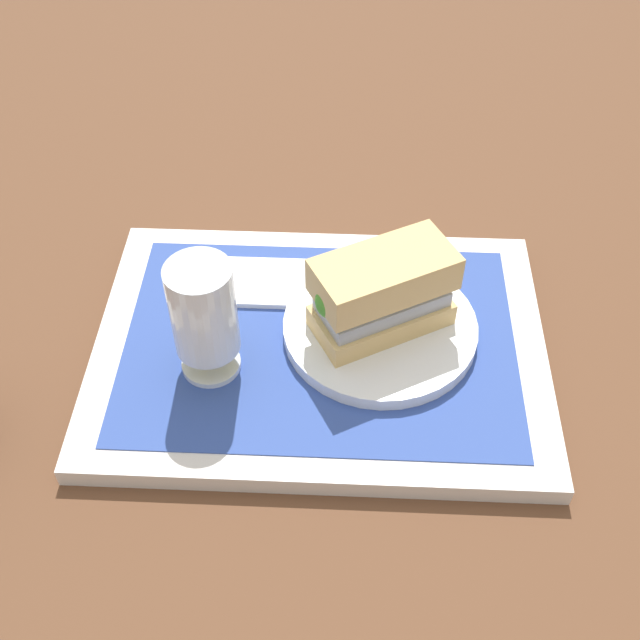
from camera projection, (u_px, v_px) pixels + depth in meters
name	position (u px, v px, depth m)	size (l,w,h in m)	color
ground_plane	(320.00, 354.00, 0.80)	(3.00, 3.00, 0.00)	brown
tray	(320.00, 348.00, 0.79)	(0.44, 0.32, 0.02)	silver
placemat	(320.00, 340.00, 0.79)	(0.38, 0.27, 0.00)	#2D4793
plate	(380.00, 328.00, 0.79)	(0.19, 0.19, 0.01)	white
sandwich	(380.00, 293.00, 0.75)	(0.14, 0.12, 0.08)	tan
beer_glass	(204.00, 316.00, 0.71)	(0.06, 0.06, 0.12)	silver
napkin_folded	(262.00, 282.00, 0.84)	(0.09, 0.07, 0.01)	white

